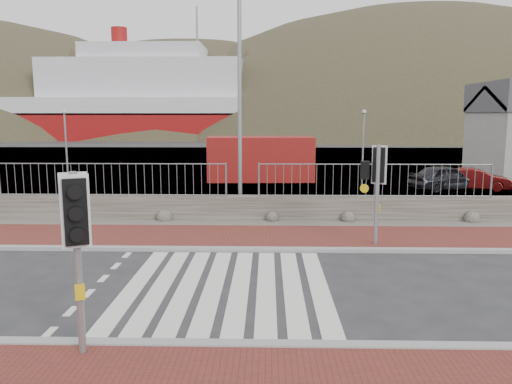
{
  "coord_description": "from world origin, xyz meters",
  "views": [
    {
      "loc": [
        0.93,
        -10.87,
        3.9
      ],
      "look_at": [
        0.6,
        3.0,
        1.72
      ],
      "focal_mm": 35.0,
      "sensor_mm": 36.0,
      "label": 1
    }
  ],
  "objects_px": {
    "traffic_signal_far": "(376,173)",
    "car_b": "(475,179)",
    "car_a": "(446,177)",
    "ferry": "(105,104)",
    "streetlight": "(244,80)",
    "shipping_container": "(261,159)",
    "traffic_signal_near": "(76,225)"
  },
  "relations": [
    {
      "from": "car_a",
      "to": "car_b",
      "type": "xyz_separation_m",
      "value": [
        1.53,
        0.03,
        -0.09
      ]
    },
    {
      "from": "car_b",
      "to": "car_a",
      "type": "bearing_deg",
      "value": 106.56
    },
    {
      "from": "car_a",
      "to": "shipping_container",
      "type": "bearing_deg",
      "value": 52.61
    },
    {
      "from": "traffic_signal_near",
      "to": "streetlight",
      "type": "xyz_separation_m",
      "value": [
        2.08,
        11.47,
        2.97
      ]
    },
    {
      "from": "ferry",
      "to": "car_a",
      "type": "height_order",
      "value": "ferry"
    },
    {
      "from": "shipping_container",
      "to": "ferry",
      "type": "bearing_deg",
      "value": 114.62
    },
    {
      "from": "ferry",
      "to": "traffic_signal_far",
      "type": "bearing_deg",
      "value": -65.91
    },
    {
      "from": "streetlight",
      "to": "traffic_signal_far",
      "type": "bearing_deg",
      "value": -59.26
    },
    {
      "from": "traffic_signal_near",
      "to": "shipping_container",
      "type": "distance_m",
      "value": 22.06
    },
    {
      "from": "car_b",
      "to": "shipping_container",
      "type": "bearing_deg",
      "value": 87.56
    },
    {
      "from": "traffic_signal_far",
      "to": "car_b",
      "type": "relative_size",
      "value": 0.89
    },
    {
      "from": "traffic_signal_near",
      "to": "streetlight",
      "type": "distance_m",
      "value": 12.03
    },
    {
      "from": "ferry",
      "to": "streetlight",
      "type": "xyz_separation_m",
      "value": [
        24.67,
        -59.77,
        -0.21
      ]
    },
    {
      "from": "ferry",
      "to": "car_b",
      "type": "height_order",
      "value": "ferry"
    },
    {
      "from": "traffic_signal_far",
      "to": "car_b",
      "type": "xyz_separation_m",
      "value": [
        7.58,
        11.35,
        -1.63
      ]
    },
    {
      "from": "shipping_container",
      "to": "streetlight",
      "type": "bearing_deg",
      "value": -94.98
    },
    {
      "from": "ferry",
      "to": "car_b",
      "type": "relative_size",
      "value": 14.75
    },
    {
      "from": "ferry",
      "to": "traffic_signal_far",
      "type": "height_order",
      "value": "ferry"
    },
    {
      "from": "shipping_container",
      "to": "traffic_signal_near",
      "type": "bearing_deg",
      "value": -99.03
    },
    {
      "from": "streetlight",
      "to": "car_a",
      "type": "xyz_separation_m",
      "value": [
        10.12,
        6.8,
        -4.5
      ]
    },
    {
      "from": "ferry",
      "to": "traffic_signal_near",
      "type": "distance_m",
      "value": 74.8
    },
    {
      "from": "ferry",
      "to": "streetlight",
      "type": "relative_size",
      "value": 5.46
    },
    {
      "from": "streetlight",
      "to": "shipping_container",
      "type": "height_order",
      "value": "streetlight"
    },
    {
      "from": "shipping_container",
      "to": "car_b",
      "type": "distance_m",
      "value": 11.76
    },
    {
      "from": "traffic_signal_near",
      "to": "shipping_container",
      "type": "xyz_separation_m",
      "value": [
        2.56,
        21.89,
        -0.89
      ]
    },
    {
      "from": "traffic_signal_near",
      "to": "shipping_container",
      "type": "height_order",
      "value": "traffic_signal_near"
    },
    {
      "from": "streetlight",
      "to": "shipping_container",
      "type": "bearing_deg",
      "value": 76.11
    },
    {
      "from": "ferry",
      "to": "traffic_signal_far",
      "type": "xyz_separation_m",
      "value": [
        28.74,
        -64.29,
        -3.17
      ]
    },
    {
      "from": "streetlight",
      "to": "car_b",
      "type": "height_order",
      "value": "streetlight"
    },
    {
      "from": "streetlight",
      "to": "shipping_container",
      "type": "distance_m",
      "value": 11.13
    },
    {
      "from": "traffic_signal_far",
      "to": "car_b",
      "type": "height_order",
      "value": "traffic_signal_far"
    },
    {
      "from": "car_a",
      "to": "car_b",
      "type": "height_order",
      "value": "car_a"
    }
  ]
}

